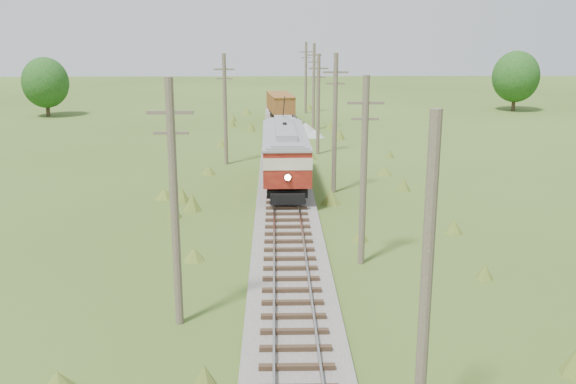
{
  "coord_description": "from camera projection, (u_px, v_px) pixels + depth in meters",
  "views": [
    {
      "loc": [
        -0.65,
        -9.77,
        10.67
      ],
      "look_at": [
        0.0,
        21.6,
        2.49
      ],
      "focal_mm": 40.0,
      "sensor_mm": 36.0,
      "label": 1
    }
  ],
  "objects": [
    {
      "name": "railbed_main",
      "position": [
        284.0,
        179.0,
        45.0
      ],
      "size": [
        3.6,
        96.0,
        0.57
      ],
      "color": "#605B54",
      "rests_on": "ground"
    },
    {
      "name": "streetcar",
      "position": [
        285.0,
        149.0,
        42.69
      ],
      "size": [
        3.05,
        12.49,
        5.69
      ],
      "rotation": [
        0.0,
        0.0,
        0.01
      ],
      "color": "black",
      "rests_on": "ground"
    },
    {
      "name": "gondola",
      "position": [
        280.0,
        104.0,
        73.45
      ],
      "size": [
        3.33,
        7.68,
        2.47
      ],
      "rotation": [
        0.0,
        0.0,
        0.13
      ],
      "color": "black",
      "rests_on": "ground"
    },
    {
      "name": "gravel_pile",
      "position": [
        307.0,
        130.0,
        63.63
      ],
      "size": [
        3.51,
        3.72,
        1.27
      ],
      "color": "gray",
      "rests_on": "ground"
    },
    {
      "name": "utility_pole_r_1",
      "position": [
        426.0,
        285.0,
        15.95
      ],
      "size": [
        0.3,
        0.3,
        8.8
      ],
      "color": "brown",
      "rests_on": "ground"
    },
    {
      "name": "utility_pole_r_2",
      "position": [
        364.0,
        170.0,
        28.52
      ],
      "size": [
        1.6,
        0.3,
        8.6
      ],
      "color": "brown",
      "rests_on": "ground"
    },
    {
      "name": "utility_pole_r_3",
      "position": [
        335.0,
        122.0,
        41.05
      ],
      "size": [
        1.6,
        0.3,
        9.0
      ],
      "color": "brown",
      "rests_on": "ground"
    },
    {
      "name": "utility_pole_r_4",
      "position": [
        318.0,
        103.0,
        53.69
      ],
      "size": [
        1.6,
        0.3,
        8.4
      ],
      "color": "brown",
      "rests_on": "ground"
    },
    {
      "name": "utility_pole_r_5",
      "position": [
        314.0,
        86.0,
        66.21
      ],
      "size": [
        1.6,
        0.3,
        8.9
      ],
      "color": "brown",
      "rests_on": "ground"
    },
    {
      "name": "utility_pole_r_6",
      "position": [
        306.0,
        77.0,
        78.81
      ],
      "size": [
        1.6,
        0.3,
        8.7
      ],
      "color": "brown",
      "rests_on": "ground"
    },
    {
      "name": "utility_pole_l_a",
      "position": [
        174.0,
        203.0,
        22.52
      ],
      "size": [
        1.6,
        0.3,
        9.0
      ],
      "color": "brown",
      "rests_on": "ground"
    },
    {
      "name": "utility_pole_l_b",
      "position": [
        225.0,
        108.0,
        49.65
      ],
      "size": [
        1.6,
        0.3,
        8.6
      ],
      "color": "brown",
      "rests_on": "ground"
    },
    {
      "name": "tree_mid_a",
      "position": [
        45.0,
        83.0,
        76.37
      ],
      "size": [
        5.46,
        5.46,
        7.03
      ],
      "color": "#38281C",
      "rests_on": "ground"
    },
    {
      "name": "tree_mid_b",
      "position": [
        516.0,
        77.0,
        81.32
      ],
      "size": [
        5.88,
        5.88,
        7.57
      ],
      "color": "#38281C",
      "rests_on": "ground"
    }
  ]
}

